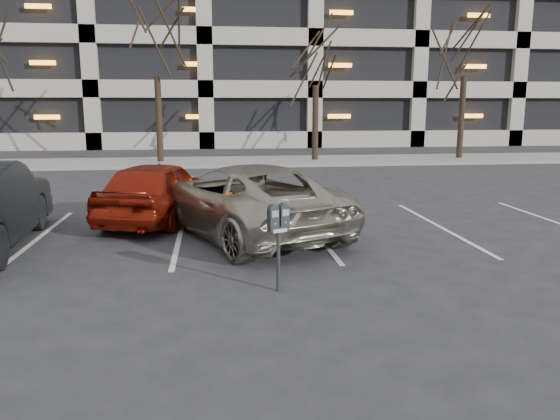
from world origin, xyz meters
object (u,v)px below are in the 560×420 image
(parking_meter, at_px, (278,226))
(suv_silver, at_px, (245,199))
(tree_d, at_px, (467,23))
(car_red, at_px, (157,190))
(tree_b, at_px, (155,21))
(tree_c, at_px, (316,37))

(parking_meter, xyz_separation_m, suv_silver, (-0.26, 3.55, -0.23))
(tree_d, bearing_deg, parking_meter, -121.87)
(car_red, bearing_deg, tree_b, -69.61)
(tree_d, height_order, parking_meter, tree_d)
(parking_meter, height_order, car_red, car_red)
(suv_silver, bearing_deg, tree_d, -152.20)
(tree_d, xyz_separation_m, car_red, (-12.97, -12.27, -5.56))
(tree_b, distance_m, suv_silver, 15.12)
(parking_meter, distance_m, car_red, 5.55)
(tree_c, relative_size, parking_meter, 6.16)
(tree_d, relative_size, car_red, 2.10)
(tree_b, relative_size, parking_meter, 6.78)
(parking_meter, relative_size, car_red, 0.30)
(suv_silver, height_order, car_red, suv_silver)
(tree_b, distance_m, tree_d, 14.00)
(tree_d, relative_size, parking_meter, 6.94)
(tree_b, distance_m, tree_c, 7.02)
(tree_b, bearing_deg, car_red, -85.18)
(tree_d, bearing_deg, tree_b, 180.00)
(tree_c, bearing_deg, suv_silver, -106.39)
(tree_b, height_order, tree_d, tree_d)
(tree_b, xyz_separation_m, parking_meter, (3.20, -17.37, -5.16))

